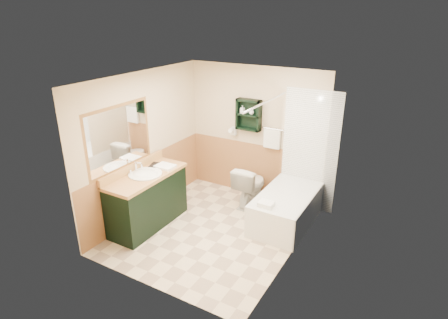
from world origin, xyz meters
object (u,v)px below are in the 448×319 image
(vanity, at_px, (148,200))
(soap_bottle_a, at_px, (242,111))
(vanity_book, at_px, (150,159))
(soap_bottle_b, at_px, (252,112))
(wall_shelf, at_px, (249,115))
(bathtub, at_px, (287,208))
(toilet, at_px, (250,186))
(hair_dryer, at_px, (234,131))

(vanity, relative_size, soap_bottle_a, 9.85)
(vanity_book, bearing_deg, soap_bottle_b, 33.85)
(wall_shelf, relative_size, soap_bottle_a, 3.85)
(wall_shelf, xyz_separation_m, soap_bottle_b, (0.06, -0.01, 0.06))
(soap_bottle_a, relative_size, soap_bottle_b, 1.32)
(soap_bottle_a, height_order, soap_bottle_b, soap_bottle_b)
(vanity_book, bearing_deg, bathtub, 4.22)
(vanity_book, height_order, soap_bottle_b, soap_bottle_b)
(toilet, bearing_deg, bathtub, 163.48)
(wall_shelf, height_order, soap_bottle_b, wall_shelf)
(wall_shelf, xyz_separation_m, hair_dryer, (-0.30, 0.02, -0.35))
(bathtub, height_order, toilet, toilet)
(wall_shelf, height_order, soap_bottle_a, wall_shelf)
(toilet, relative_size, soap_bottle_b, 6.94)
(bathtub, bearing_deg, soap_bottle_b, 149.02)
(vanity, xyz_separation_m, toilet, (1.13, 1.43, -0.08))
(vanity, xyz_separation_m, soap_bottle_a, (0.78, 1.76, 1.15))
(toilet, xyz_separation_m, vanity_book, (-1.29, -1.11, 0.64))
(toilet, distance_m, soap_bottle_a, 1.32)
(hair_dryer, height_order, toilet, hair_dryer)
(bathtub, relative_size, soap_bottle_a, 10.50)
(wall_shelf, bearing_deg, bathtub, -29.64)
(toilet, bearing_deg, hair_dryer, -33.34)
(vanity_book, relative_size, soap_bottle_a, 1.63)
(vanity, xyz_separation_m, vanity_book, (-0.17, 0.32, 0.56))
(vanity_book, xyz_separation_m, soap_bottle_b, (1.12, 1.44, 0.60))
(soap_bottle_b, bearing_deg, wall_shelf, 175.38)
(vanity, distance_m, soap_bottle_b, 2.31)
(toilet, relative_size, soap_bottle_a, 5.27)
(vanity, height_order, toilet, vanity)
(toilet, relative_size, vanity_book, 3.24)
(hair_dryer, bearing_deg, vanity, -108.41)
(vanity_book, bearing_deg, wall_shelf, 35.51)
(vanity, relative_size, soap_bottle_b, 12.96)
(wall_shelf, distance_m, bathtub, 1.74)
(soap_bottle_a, bearing_deg, vanity_book, -123.20)
(vanity_book, height_order, soap_bottle_a, soap_bottle_a)
(wall_shelf, xyz_separation_m, bathtub, (1.03, -0.58, -1.28))
(toilet, bearing_deg, soap_bottle_b, -61.97)
(hair_dryer, relative_size, bathtub, 0.16)
(wall_shelf, bearing_deg, vanity_book, -126.29)
(vanity, bearing_deg, wall_shelf, 63.07)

